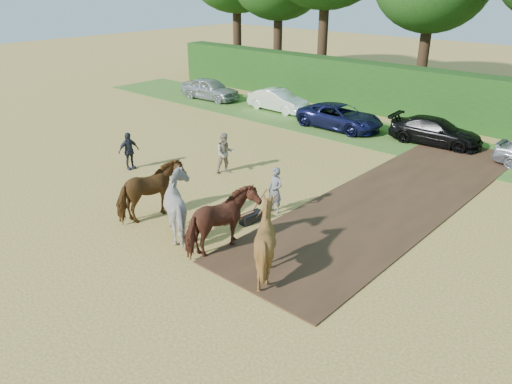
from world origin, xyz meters
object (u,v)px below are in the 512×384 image
Objects in this scene: spectator_near at (225,153)px; plough_team at (204,213)px; spectator_far at (129,151)px; parked_cars at (438,134)px.

plough_team is at bearing -111.28° from spectator_near.
plough_team is at bearing -102.90° from spectator_far.
spectator_far reaches higher than parked_cars.
spectator_far is 15.00m from parked_cars.
plough_team is (7.46, -2.33, 0.18)m from spectator_far.
spectator_near is 0.26× the size of plough_team.
plough_team reaches higher than spectator_near.
spectator_far is at bearing 162.67° from plough_team.
spectator_near is 4.33m from spectator_far.
plough_team reaches higher than spectator_far.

